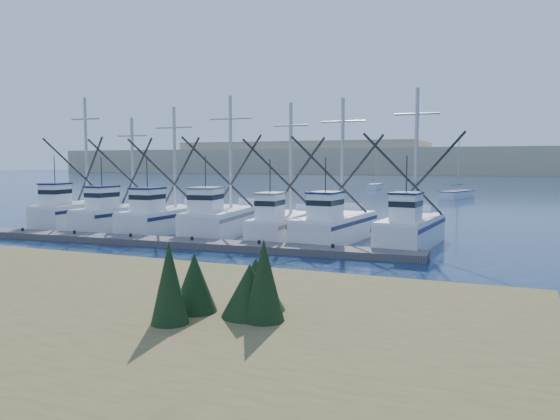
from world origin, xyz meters
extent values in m
plane|color=#0C1A35|center=(0.00, 0.00, 0.00)|extent=(500.00, 500.00, 0.00)
cube|color=#605B55|center=(-6.12, 6.68, 0.18)|extent=(27.39, 3.14, 0.36)
cube|color=tan|center=(0.00, 210.00, 5.00)|extent=(360.00, 60.00, 10.00)
cube|color=white|center=(-17.84, 11.55, 0.81)|extent=(3.20, 7.53, 1.63)
cube|color=white|center=(-17.84, 9.68, 2.38)|extent=(1.55, 1.93, 1.50)
cylinder|color=#B7B2A8|center=(-17.84, 12.79, 5.50)|extent=(0.22, 0.22, 7.74)
cube|color=white|center=(-13.88, 11.72, 0.75)|extent=(2.69, 7.77, 1.50)
cube|color=white|center=(-13.88, 9.76, 2.25)|extent=(1.41, 1.94, 1.50)
cylinder|color=#B7B2A8|center=(-13.88, 13.03, 4.65)|extent=(0.22, 0.22, 6.30)
cube|color=white|center=(-10.20, 11.57, 0.73)|extent=(2.70, 7.40, 1.46)
cube|color=white|center=(-10.20, 9.69, 2.21)|extent=(1.52, 1.82, 1.50)
cylinder|color=#B7B2A8|center=(-10.20, 12.83, 4.93)|extent=(0.22, 0.22, 6.94)
cube|color=white|center=(-6.00, 11.73, 0.78)|extent=(3.78, 7.97, 1.55)
cube|color=white|center=(-6.00, 9.76, 2.30)|extent=(1.84, 2.07, 1.50)
cylinder|color=#B7B2A8|center=(-6.00, 13.04, 5.27)|extent=(0.22, 0.22, 7.43)
cube|color=white|center=(-1.73, 11.69, 0.66)|extent=(2.54, 7.71, 1.32)
cube|color=white|center=(-1.73, 9.75, 2.07)|extent=(1.32, 1.92, 1.50)
cylinder|color=#B7B2A8|center=(-1.73, 12.99, 4.83)|extent=(0.22, 0.22, 7.02)
cube|color=white|center=(1.59, 11.78, 0.72)|extent=(3.21, 7.97, 1.44)
cube|color=white|center=(1.59, 9.79, 2.19)|extent=(1.63, 2.02, 1.50)
cylinder|color=#B7B2A8|center=(1.59, 13.11, 4.98)|extent=(0.22, 0.22, 7.08)
cube|color=white|center=(6.03, 11.49, 0.75)|extent=(2.88, 7.35, 1.51)
cube|color=white|center=(6.03, 9.65, 2.26)|extent=(1.48, 1.85, 1.50)
cylinder|color=#B7B2A8|center=(6.03, 12.72, 5.17)|extent=(0.22, 0.22, 7.33)
cube|color=white|center=(5.00, 54.62, 0.45)|extent=(3.99, 7.11, 0.90)
cylinder|color=#B7B2A8|center=(5.00, 54.92, 4.50)|extent=(0.12, 0.12, 7.20)
cube|color=white|center=(-9.72, 72.33, 0.45)|extent=(1.58, 5.26, 0.90)
cylinder|color=#B7B2A8|center=(-9.72, 72.63, 4.50)|extent=(0.12, 0.12, 7.20)
camera|label=1|loc=(10.84, -18.95, 4.67)|focal=35.00mm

